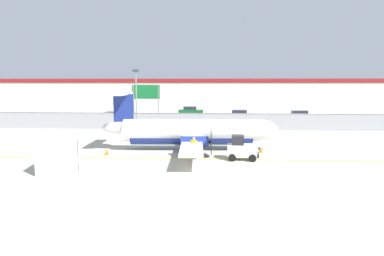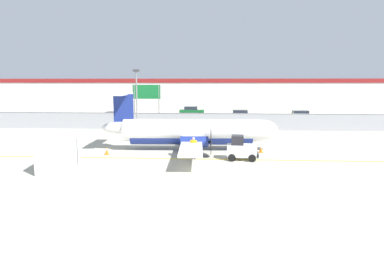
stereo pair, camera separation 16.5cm
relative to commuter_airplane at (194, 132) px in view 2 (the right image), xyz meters
The scene contains 18 objects.
ground_plane 3.93m from the commuter_airplane, 74.73° to the right, with size 140.00×140.00×0.01m.
perimeter_fence 12.58m from the commuter_airplane, 85.68° to the left, with size 98.00×0.10×2.10m.
parking_lot_strip 24.10m from the commuter_airplane, 87.75° to the left, with size 98.00×17.00×0.12m.
background_building 42.56m from the commuter_airplane, 88.73° to the left, with size 91.00×8.10×6.50m.
commuter_airplane is the anchor object (origin of this frame).
baggage_tug 5.21m from the commuter_airplane, 43.36° to the right, with size 2.39×1.49×1.88m.
ground_crew_worker 3.53m from the commuter_airplane, 87.94° to the right, with size 0.55×0.41×1.70m.
cargo_container 11.54m from the commuter_airplane, 137.26° to the right, with size 2.65×2.30×2.20m.
traffic_cone_near_left 5.81m from the commuter_airplane, ahead, with size 0.36×0.36×0.64m.
traffic_cone_near_right 6.20m from the commuter_airplane, 155.45° to the left, with size 0.36×0.36×0.64m.
traffic_cone_far_left 7.50m from the commuter_airplane, 161.98° to the right, with size 0.36×0.36×0.64m.
traffic_cone_far_right 1.79m from the commuter_airplane, 100.29° to the left, with size 0.36×0.36×0.64m.
parked_car_0 22.31m from the commuter_airplane, 123.63° to the left, with size 4.28×2.18×1.58m.
parked_car_1 29.40m from the commuter_airplane, 94.19° to the left, with size 4.21×2.02×1.58m.
parked_car_2 23.28m from the commuter_airplane, 75.77° to the left, with size 4.26×2.13×1.58m.
parked_car_3 26.40m from the commuter_airplane, 56.63° to the left, with size 4.20×2.01×1.58m.
apron_light_pole 12.61m from the commuter_airplane, 126.06° to the left, with size 0.70×0.30×7.27m.
highway_sign 16.45m from the commuter_airplane, 115.62° to the left, with size 3.60×0.14×5.50m.
Camera 2 is at (0.70, -23.65, 5.89)m, focal length 32.00 mm.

